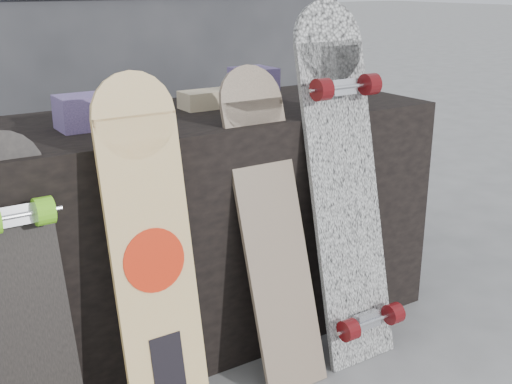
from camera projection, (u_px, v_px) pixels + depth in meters
vendor_table at (204, 224)px, 2.27m from camera, size 1.60×0.60×0.80m
booth at (104, 9)px, 2.72m from camera, size 2.40×0.22×2.20m
merch_box_purple at (88, 112)px, 1.89m from camera, size 0.18×0.12×0.10m
merch_box_small at (254, 84)px, 2.33m from camera, size 0.14×0.14×0.12m
merch_box_flat at (212, 99)px, 2.21m from camera, size 0.22×0.10×0.06m
longboard_geisha at (152, 255)px, 1.69m from camera, size 0.23×0.21×1.01m
longboard_celtic at (271, 218)px, 1.98m from camera, size 0.22×0.32×0.98m
longboard_cascadia at (345, 179)px, 2.08m from camera, size 0.27×0.35×1.17m
skateboard_dark at (30, 307)px, 1.59m from camera, size 0.20×0.31×0.87m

